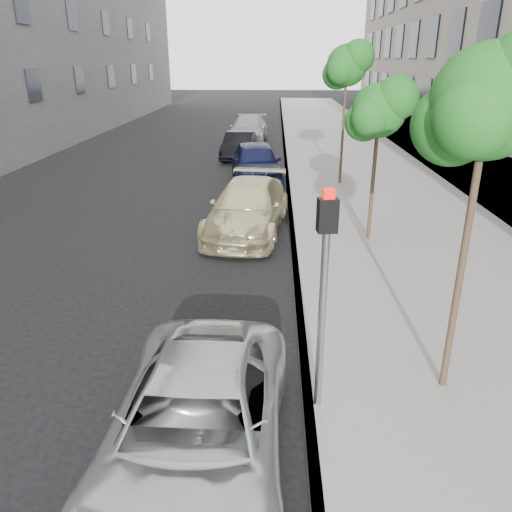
# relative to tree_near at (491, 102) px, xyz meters

# --- Properties ---
(ground) EXTENTS (160.00, 160.00, 0.00)m
(ground) POSITION_rel_tree_near_xyz_m (-3.23, -1.50, -4.18)
(ground) COLOR black
(ground) RESTS_ON ground
(sidewalk) EXTENTS (6.40, 72.00, 0.14)m
(sidewalk) POSITION_rel_tree_near_xyz_m (1.07, 22.50, -4.11)
(sidewalk) COLOR gray
(sidewalk) RESTS_ON ground
(curb) EXTENTS (0.15, 72.00, 0.14)m
(curb) POSITION_rel_tree_near_xyz_m (-2.05, 22.50, -4.11)
(curb) COLOR #9E9B93
(curb) RESTS_ON ground
(tree_near) EXTENTS (1.73, 1.53, 4.89)m
(tree_near) POSITION_rel_tree_near_xyz_m (0.00, 0.00, 0.00)
(tree_near) COLOR #38281C
(tree_near) RESTS_ON sidewalk
(tree_mid) EXTENTS (1.68, 1.48, 4.17)m
(tree_mid) POSITION_rel_tree_near_xyz_m (0.00, 6.50, -0.69)
(tree_mid) COLOR #38281C
(tree_mid) RESTS_ON sidewalk
(tree_far) EXTENTS (1.79, 1.59, 5.18)m
(tree_far) POSITION_rel_tree_near_xyz_m (0.00, 13.00, 0.26)
(tree_far) COLOR #38281C
(tree_far) RESTS_ON sidewalk
(signal_pole) EXTENTS (0.26, 0.21, 3.09)m
(signal_pole) POSITION_rel_tree_near_xyz_m (-1.93, -0.52, -2.10)
(signal_pole) COLOR #939699
(signal_pole) RESTS_ON sidewalk
(minivan) EXTENTS (2.19, 4.56, 1.25)m
(minivan) POSITION_rel_tree_near_xyz_m (-3.45, -1.63, -3.55)
(minivan) COLOR silver
(minivan) RESTS_ON ground
(suv) EXTENTS (2.55, 5.08, 1.42)m
(suv) POSITION_rel_tree_near_xyz_m (-3.33, 7.39, -3.47)
(suv) COLOR beige
(suv) RESTS_ON ground
(sedan_blue) EXTENTS (2.41, 4.85, 1.59)m
(sedan_blue) POSITION_rel_tree_near_xyz_m (-3.33, 13.57, -3.38)
(sedan_blue) COLOR #0F1333
(sedan_blue) RESTS_ON ground
(sedan_black) EXTENTS (1.66, 3.97, 1.28)m
(sedan_black) POSITION_rel_tree_near_xyz_m (-4.37, 18.69, -3.54)
(sedan_black) COLOR black
(sedan_black) RESTS_ON ground
(sedan_rear) EXTENTS (2.39, 5.27, 1.50)m
(sedan_rear) POSITION_rel_tree_near_xyz_m (-4.17, 23.80, -3.43)
(sedan_rear) COLOR gray
(sedan_rear) RESTS_ON ground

